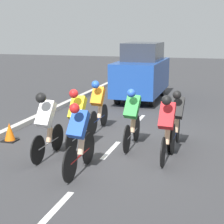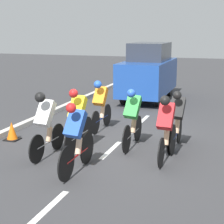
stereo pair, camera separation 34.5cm
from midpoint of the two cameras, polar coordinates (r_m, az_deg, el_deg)
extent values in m
plane|color=#38383A|center=(9.47, 1.64, -5.12)|extent=(60.00, 60.00, 0.00)
cube|color=white|center=(6.37, -8.22, -14.37)|extent=(0.12, 1.40, 0.01)
cube|color=white|center=(9.12, 0.91, -5.81)|extent=(0.12, 1.40, 0.01)
cube|color=white|center=(12.09, 5.56, -1.25)|extent=(0.12, 1.40, 0.01)
cylinder|color=black|center=(8.93, 9.85, -4.24)|extent=(0.03, 0.65, 0.65)
cylinder|color=black|center=(8.01, 8.74, -6.17)|extent=(0.03, 0.65, 0.65)
cylinder|color=black|center=(8.47, 9.32, -5.15)|extent=(0.04, 0.98, 0.04)
cylinder|color=black|center=(8.57, 9.56, -3.48)|extent=(0.04, 0.04, 0.42)
cylinder|color=#1999D8|center=(8.49, 9.40, -4.41)|extent=(0.07, 0.07, 0.16)
cylinder|color=#DBAD84|center=(8.49, 9.45, -3.85)|extent=(0.12, 0.23, 0.36)
cube|color=red|center=(8.19, 9.43, -0.64)|extent=(0.33, 0.49, 0.59)
sphere|color=black|center=(7.89, 9.32, 1.73)|extent=(0.21, 0.21, 0.21)
cylinder|color=black|center=(11.31, 0.14, -0.46)|extent=(0.03, 0.66, 0.66)
cylinder|color=black|center=(10.39, -1.61, -1.63)|extent=(0.03, 0.66, 0.66)
cylinder|color=navy|center=(10.85, -0.70, -1.02)|extent=(0.04, 1.00, 0.04)
cylinder|color=navy|center=(10.96, -0.40, 0.25)|extent=(0.04, 0.04, 0.42)
cylinder|color=#1999D8|center=(10.87, -0.61, -0.45)|extent=(0.07, 0.07, 0.16)
cylinder|color=beige|center=(10.88, -0.57, -0.01)|extent=(0.12, 0.23, 0.36)
cube|color=orange|center=(10.62, -0.85, 2.44)|extent=(0.33, 0.47, 0.55)
sphere|color=blue|center=(10.35, -1.23, 4.21)|extent=(0.22, 0.22, 0.22)
cylinder|color=black|center=(9.80, 4.98, -2.51)|extent=(0.03, 0.67, 0.67)
cylinder|color=black|center=(8.82, 3.36, -4.18)|extent=(0.03, 0.67, 0.67)
cylinder|color=#B7B7BC|center=(9.31, 4.21, -3.30)|extent=(0.04, 1.04, 0.04)
cylinder|color=#B7B7BC|center=(9.43, 4.51, -1.78)|extent=(0.04, 0.04, 0.42)
cylinder|color=white|center=(9.33, 4.30, -2.63)|extent=(0.07, 0.07, 0.16)
cylinder|color=#DBAD84|center=(9.33, 4.35, -2.11)|extent=(0.12, 0.23, 0.36)
cube|color=green|center=(9.04, 4.26, 0.78)|extent=(0.36, 0.48, 0.59)
sphere|color=blue|center=(8.76, 4.08, 2.85)|extent=(0.20, 0.20, 0.20)
cylinder|color=black|center=(9.80, 11.22, -2.59)|extent=(0.03, 0.71, 0.71)
cylinder|color=black|center=(8.87, 10.37, -4.16)|extent=(0.03, 0.71, 0.71)
cylinder|color=navy|center=(9.33, 10.81, -3.34)|extent=(0.04, 0.97, 0.04)
cylinder|color=navy|center=(9.44, 11.01, -1.84)|extent=(0.04, 0.04, 0.42)
cylinder|color=white|center=(9.35, 10.88, -2.67)|extent=(0.07, 0.07, 0.16)
cylinder|color=#DBAD84|center=(9.36, 10.92, -2.16)|extent=(0.12, 0.23, 0.36)
cube|color=black|center=(9.07, 11.01, 0.60)|extent=(0.36, 0.46, 0.56)
sphere|color=black|center=(8.79, 11.03, 2.52)|extent=(0.20, 0.20, 0.20)
cylinder|color=black|center=(9.15, -7.17, -3.75)|extent=(0.03, 0.64, 0.64)
cylinder|color=black|center=(8.29, -10.22, -5.59)|extent=(0.03, 0.64, 0.64)
cylinder|color=#B7B7BC|center=(8.72, -8.62, -4.63)|extent=(0.04, 1.01, 0.04)
cylinder|color=#B7B7BC|center=(8.81, -8.14, -3.00)|extent=(0.04, 0.04, 0.42)
cylinder|color=#1999D8|center=(8.73, -8.49, -3.91)|extent=(0.07, 0.07, 0.16)
cylinder|color=#DBAD84|center=(8.73, -8.43, -3.36)|extent=(0.12, 0.23, 0.36)
cube|color=white|center=(8.44, -9.00, -0.18)|extent=(0.35, 0.50, 0.61)
sphere|color=black|center=(8.17, -9.72, 2.23)|extent=(0.23, 0.23, 0.23)
cylinder|color=black|center=(8.16, -2.62, -5.49)|extent=(0.03, 0.70, 0.70)
cylinder|color=black|center=(7.25, -5.63, -7.88)|extent=(0.03, 0.70, 0.70)
cylinder|color=red|center=(7.70, -4.03, -6.62)|extent=(0.04, 1.04, 0.04)
cylinder|color=red|center=(7.79, -3.54, -4.75)|extent=(0.04, 0.04, 0.42)
cylinder|color=#1999D8|center=(7.71, -3.90, -5.80)|extent=(0.07, 0.07, 0.16)
cylinder|color=beige|center=(7.71, -3.83, -5.17)|extent=(0.12, 0.23, 0.36)
cube|color=blue|center=(7.40, -4.28, -1.79)|extent=(0.36, 0.48, 0.58)
sphere|color=red|center=(7.12, -4.88, 0.62)|extent=(0.20, 0.20, 0.20)
cylinder|color=black|center=(9.55, -2.79, -2.79)|extent=(0.03, 0.70, 0.70)
cylinder|color=black|center=(8.70, -5.10, -4.37)|extent=(0.03, 0.70, 0.70)
cylinder|color=#B7B7BC|center=(9.12, -3.89, -3.54)|extent=(0.04, 0.96, 0.04)
cylinder|color=#B7B7BC|center=(9.22, -3.51, -2.01)|extent=(0.04, 0.04, 0.42)
cylinder|color=white|center=(9.14, -3.78, -2.86)|extent=(0.07, 0.07, 0.16)
cylinder|color=#DBAD84|center=(9.14, -3.74, -2.34)|extent=(0.12, 0.23, 0.36)
cube|color=yellow|center=(8.86, -4.17, 0.66)|extent=(0.33, 0.49, 0.59)
sphere|color=red|center=(8.59, -4.75, 2.84)|extent=(0.21, 0.21, 0.21)
cylinder|color=black|center=(14.23, 7.70, 2.09)|extent=(0.14, 0.64, 0.64)
cylinder|color=black|center=(14.54, 2.43, 2.42)|extent=(0.14, 0.64, 0.64)
cylinder|color=black|center=(16.63, 9.36, 3.55)|extent=(0.14, 0.64, 0.64)
cylinder|color=black|center=(16.90, 4.80, 3.81)|extent=(0.14, 0.64, 0.64)
cube|color=#1E479E|center=(15.46, 6.18, 5.39)|extent=(1.70, 3.99, 1.29)
cube|color=#2D333D|center=(15.57, 6.43, 9.14)|extent=(1.39, 2.20, 0.71)
cube|color=black|center=(10.23, -14.01, -4.07)|extent=(0.36, 0.36, 0.03)
cone|color=orange|center=(10.16, -14.08, -2.74)|extent=(0.28, 0.28, 0.46)
camera|label=1|loc=(0.17, -88.88, 0.25)|focal=60.00mm
camera|label=2|loc=(0.17, 91.12, -0.25)|focal=60.00mm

